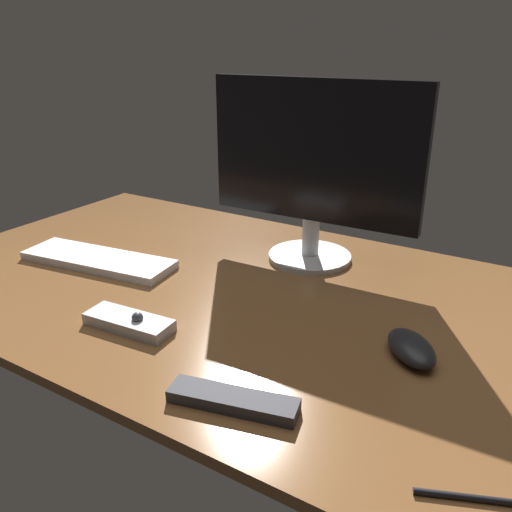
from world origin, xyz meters
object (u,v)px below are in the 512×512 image
at_px(monitor, 314,167).
at_px(media_remote, 129,322).
at_px(pen, 474,498).
at_px(computer_mouse, 411,348).
at_px(tv_remote, 233,400).
at_px(keyboard, 98,260).

distance_m(monitor, media_remote, 0.53).
bearing_deg(monitor, pen, -50.89).
distance_m(monitor, computer_mouse, 0.48).
bearing_deg(computer_mouse, media_remote, -110.92).
bearing_deg(monitor, tv_remote, -76.93).
bearing_deg(tv_remote, pen, -12.79).
bearing_deg(pen, media_remote, 149.87).
relative_size(computer_mouse, tv_remote, 0.61).
relative_size(media_remote, pen, 1.29).
bearing_deg(computer_mouse, pen, -11.28).
bearing_deg(pen, tv_remote, 158.22).
bearing_deg(media_remote, computer_mouse, 15.66).
bearing_deg(computer_mouse, keyboard, -131.80).
relative_size(monitor, media_remote, 2.87).
bearing_deg(pen, monitor, 108.39).
distance_m(keyboard, tv_remote, 0.61).
relative_size(monitor, pen, 3.71).
distance_m(media_remote, pen, 0.61).
distance_m(monitor, keyboard, 0.54).
relative_size(keyboard, pen, 2.79).
distance_m(computer_mouse, media_remote, 0.49).
height_order(monitor, computer_mouse, monitor).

